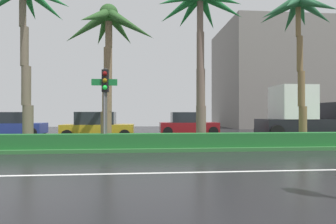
% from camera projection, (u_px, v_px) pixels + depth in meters
% --- Properties ---
extents(ground_plane, '(90.00, 42.00, 0.10)m').
position_uv_depth(ground_plane, '(71.00, 146.00, 14.25)').
color(ground_plane, black).
extents(near_lane_divider_stripe, '(81.00, 0.14, 0.01)m').
position_uv_depth(near_lane_divider_stripe, '(2.00, 176.00, 7.27)').
color(near_lane_divider_stripe, white).
rests_on(near_lane_divider_stripe, ground_plane).
extents(median_strip, '(85.50, 4.00, 0.15)m').
position_uv_depth(median_strip, '(66.00, 146.00, 13.25)').
color(median_strip, '#2D6B33').
rests_on(median_strip, ground_plane).
extents(median_hedge, '(76.50, 0.70, 0.60)m').
position_uv_depth(median_hedge, '(57.00, 141.00, 11.86)').
color(median_hedge, '#1E6028').
rests_on(median_hedge, median_strip).
extents(palm_tree_centre_left, '(4.37, 4.46, 8.00)m').
position_uv_depth(palm_tree_centre_left, '(24.00, 9.00, 13.30)').
color(palm_tree_centre_left, '#685C49').
rests_on(palm_tree_centre_left, median_strip).
extents(palm_tree_centre, '(4.60, 4.63, 6.82)m').
position_uv_depth(palm_tree_centre, '(109.00, 36.00, 13.74)').
color(palm_tree_centre, brown).
rests_on(palm_tree_centre, median_strip).
extents(palm_tree_centre_right, '(4.67, 4.65, 8.02)m').
position_uv_depth(palm_tree_centre_right, '(199.00, 17.00, 14.25)').
color(palm_tree_centre_right, brown).
rests_on(palm_tree_centre_right, median_strip).
extents(palm_tree_mid_right, '(4.06, 4.00, 7.94)m').
position_uv_depth(palm_tree_mid_right, '(298.00, 17.00, 14.76)').
color(palm_tree_mid_right, brown).
rests_on(palm_tree_mid_right, median_strip).
extents(traffic_signal_median_right, '(0.28, 0.43, 3.43)m').
position_uv_depth(traffic_signal_median_right, '(105.00, 93.00, 12.12)').
color(traffic_signal_median_right, '#4C4C47').
rests_on(traffic_signal_median_right, median_strip).
extents(street_name_sign, '(1.10, 0.08, 3.00)m').
position_uv_depth(street_name_sign, '(104.00, 103.00, 12.08)').
color(street_name_sign, slate).
rests_on(street_name_sign, median_strip).
extents(car_in_traffic_second, '(4.30, 2.02, 1.72)m').
position_uv_depth(car_in_traffic_second, '(11.00, 125.00, 19.50)').
color(car_in_traffic_second, navy).
rests_on(car_in_traffic_second, ground_plane).
extents(car_in_traffic_third, '(4.30, 2.02, 1.72)m').
position_uv_depth(car_in_traffic_third, '(98.00, 126.00, 17.24)').
color(car_in_traffic_third, '#B28C1E').
rests_on(car_in_traffic_third, ground_plane).
extents(car_in_traffic_fourth, '(4.30, 2.02, 1.72)m').
position_uv_depth(car_in_traffic_fourth, '(188.00, 124.00, 20.97)').
color(car_in_traffic_fourth, maroon).
rests_on(car_in_traffic_fourth, ground_plane).
extents(box_truck_lead, '(6.40, 2.64, 3.46)m').
position_uv_depth(box_truck_lead, '(306.00, 115.00, 18.66)').
color(box_truck_lead, black).
rests_on(box_truck_lead, ground_plane).
extents(building_far_right, '(14.31, 11.56, 12.23)m').
position_uv_depth(building_far_right, '(279.00, 78.00, 35.10)').
color(building_far_right, slate).
rests_on(building_far_right, ground_plane).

